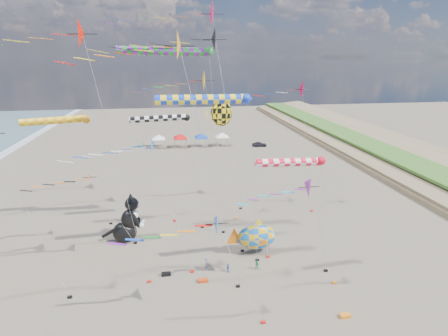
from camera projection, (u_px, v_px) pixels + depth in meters
delta_kite_0 at (127, 152)px, 41.97m from camera, size 10.81×1.72×10.92m
delta_kite_1 at (199, 41)px, 34.01m from camera, size 16.28×2.55×23.57m
delta_kite_2 at (298, 187)px, 29.42m from camera, size 9.41×2.02×11.36m
delta_kite_3 at (204, 15)px, 41.10m from camera, size 16.28×3.20×27.03m
delta_kite_5 at (144, 149)px, 30.38m from camera, size 10.15×1.91×14.18m
delta_kite_6 at (205, 82)px, 40.42m from camera, size 11.33×2.66×19.30m
delta_kite_7 at (168, 49)px, 25.41m from camera, size 12.76×2.38×22.53m
delta_kite_8 at (206, 232)px, 24.91m from camera, size 10.63×1.90×9.88m
delta_kite_9 at (81, 181)px, 37.03m from camera, size 10.24×1.61×9.19m
delta_kite_10 at (57, 37)px, 25.87m from camera, size 14.09×2.40×23.42m
delta_kite_11 at (296, 92)px, 43.13m from camera, size 11.42×2.52×17.93m
windsock_0 at (293, 163)px, 30.85m from camera, size 7.78×0.78×12.04m
windsock_1 at (207, 100)px, 30.91m from camera, size 9.83×0.91×17.39m
windsock_2 at (162, 119)px, 39.16m from camera, size 8.00×0.74×14.32m
windsock_3 at (168, 52)px, 35.54m from camera, size 10.98×0.92×21.53m
windsock_4 at (58, 121)px, 40.12m from camera, size 8.83×0.88×14.00m
angelfish_kite at (220, 115)px, 35.61m from camera, size 3.74×3.02×16.34m
cat_inflatable at (126, 218)px, 40.23m from camera, size 4.24×2.20×5.65m
fish_inflatable at (256, 237)px, 37.60m from camera, size 5.73×2.01×4.25m
person_adult at (207, 264)px, 34.88m from camera, size 0.64×0.63×1.49m
child_green at (257, 265)px, 35.12m from camera, size 0.51×0.40×1.04m
child_blue at (228, 268)px, 34.74m from camera, size 0.51×0.61×0.97m
kite_bag_0 at (345, 316)px, 28.77m from camera, size 0.90×0.44×0.30m
kite_bag_1 at (203, 281)px, 33.30m from camera, size 0.90×0.44×0.30m
kite_bag_2 at (166, 274)px, 34.30m from camera, size 0.90×0.44×0.30m
tent_row at (191, 134)px, 82.48m from camera, size 19.20×4.20×3.80m
parked_car at (259, 144)px, 83.81m from camera, size 3.57×1.62×1.19m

